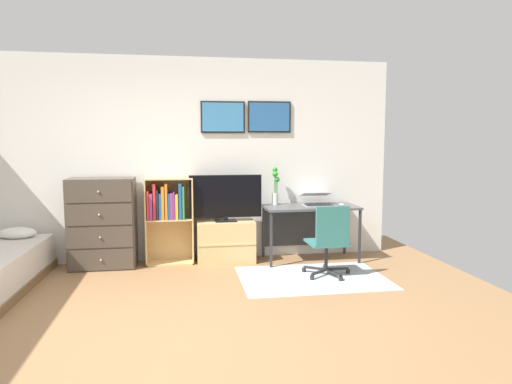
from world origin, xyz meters
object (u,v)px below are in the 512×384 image
Objects in this scene: tv_stand at (226,241)px; bamboo_vase at (275,186)px; laptop at (317,200)px; desk at (309,215)px; computer_mouse at (341,205)px; dresser at (103,223)px; office_chair at (329,239)px; bookshelf at (167,212)px; television at (226,198)px.

tv_stand is 1.48× the size of bamboo_vase.
desk is at bearing 178.22° from laptop.
tv_stand is 1.00m from bamboo_vase.
tv_stand is 1.18m from desk.
computer_mouse is at bearing -6.55° from tv_stand.
dresser reaches higher than office_chair.
office_chair reaches higher than desk.
television reaches higher than bookshelf.
tv_stand is at bearing -172.94° from bamboo_vase.
laptop is (0.11, -0.01, 0.20)m from desk.
bookshelf is 2.00m from laptop.
office_chair is 0.95m from laptop.
laptop is 0.85× the size of bamboo_vase.
television is at bearing -171.10° from bamboo_vase.
tv_stand is 1.74× the size of laptop.
television is 1.16m from desk.
dresser reaches higher than desk.
dresser is 0.82m from bookshelf.
bookshelf is at bearing 174.50° from computer_mouse.
bookshelf is 0.91× the size of desk.
laptop is 0.33m from computer_mouse.
computer_mouse is at bearing -5.72° from television.
tv_stand is at bearing -3.35° from bookshelf.
television reaches higher than office_chair.
bookshelf is at bearing 178.72° from laptop.
office_chair is (1.13, -0.90, 0.18)m from tv_stand.
office_chair reaches higher than tv_stand.
television is 2.19× the size of laptop.
bookshelf reaches higher than desk.
tv_stand is 1.46m from office_chair.
bamboo_vase reaches higher than laptop.
computer_mouse is (0.41, -0.15, 0.15)m from desk.
dresser is at bearing -175.79° from bookshelf.
office_chair is (-0.00, -0.88, -0.15)m from desk.
office_chair is (1.13, -0.88, -0.40)m from television.
television is at bearing 140.77° from office_chair.
dresser is 10.95× the size of computer_mouse.
dresser is 1.59m from tv_stand.
dresser is 2.29m from bamboo_vase.
desk is at bearing -2.11° from bookshelf.
dresser is 2.22× the size of bamboo_vase.
desk is 11.93× the size of computer_mouse.
television is 1.24m from laptop.
dresser is 1.59m from television.
bamboo_vase is at bearing 7.06° from tv_stand.
laptop is 4.19× the size of computer_mouse.
bookshelf is at bearing 177.89° from desk.
television is (1.56, -0.01, 0.29)m from dresser.
tv_stand is 1.62m from computer_mouse.
desk is 0.60m from bamboo_vase.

